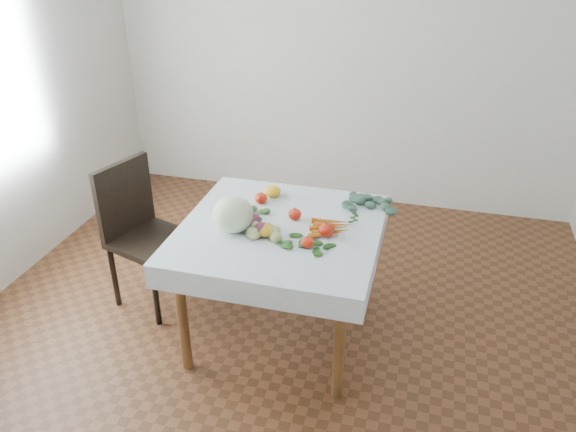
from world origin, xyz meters
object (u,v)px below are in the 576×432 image
at_px(table, 280,242).
at_px(carrot_bunch, 331,228).
at_px(heirloom_back, 272,191).
at_px(chair, 140,225).
at_px(cabbage, 233,214).

bearing_deg(table, carrot_bunch, 7.20).
bearing_deg(heirloom_back, chair, -164.36).
bearing_deg(chair, carrot_bunch, -4.24).
height_order(chair, heirloom_back, chair).
bearing_deg(chair, table, -7.57).
bearing_deg(carrot_bunch, table, -172.80).
xyz_separation_m(table, carrot_bunch, (0.29, 0.04, 0.12)).
xyz_separation_m(table, chair, (-0.98, 0.13, -0.10)).
bearing_deg(chair, cabbage, -17.55).
xyz_separation_m(table, heirloom_back, (-0.15, 0.36, 0.14)).
height_order(table, chair, chair).
xyz_separation_m(chair, carrot_bunch, (1.27, -0.09, 0.22)).
bearing_deg(chair, heirloom_back, 15.64).
relative_size(table, carrot_bunch, 3.98).
relative_size(chair, carrot_bunch, 3.85).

